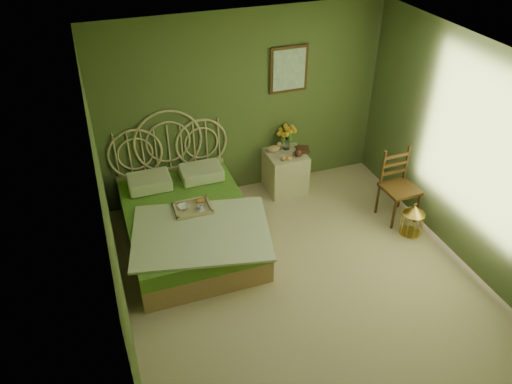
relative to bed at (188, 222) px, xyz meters
name	(u,v)px	position (x,y,z in m)	size (l,w,h in m)	color
floor	(306,287)	(1.08, -1.26, -0.31)	(4.50, 4.50, 0.00)	#C8AC90
ceiling	(323,71)	(1.08, -1.26, 2.29)	(4.50, 4.50, 0.00)	silver
wall_back	(244,106)	(1.08, 0.99, 0.99)	(4.00, 4.00, 0.00)	#4A6032
wall_left	(112,237)	(-0.92, -1.26, 0.99)	(4.50, 4.50, 0.00)	#4A6032
wall_right	(476,161)	(3.08, -1.26, 0.99)	(4.50, 4.50, 0.00)	#4A6032
wall_art	(289,69)	(1.72, 0.96, 1.44)	(0.54, 0.04, 0.64)	#3B2310
bed	(188,222)	(0.00, 0.00, 0.00)	(1.79, 2.26, 1.40)	tan
nightstand	(285,167)	(1.62, 0.73, 0.06)	(0.54, 0.54, 1.03)	beige
chair	(398,181)	(2.78, -0.37, 0.24)	(0.46, 0.46, 0.99)	#3B2310
birdcage	(412,220)	(2.78, -0.81, -0.10)	(0.28, 0.28, 0.43)	gold
book_lower	(297,150)	(1.80, 0.74, 0.30)	(0.16, 0.22, 0.02)	#381E0F
book_upper	(297,149)	(1.80, 0.74, 0.32)	(0.17, 0.23, 0.02)	#472819
cereal_bowl	(184,207)	(-0.04, -0.01, 0.25)	(0.14, 0.14, 0.03)	white
coffee_cup	(200,208)	(0.14, -0.12, 0.27)	(0.07, 0.07, 0.07)	white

